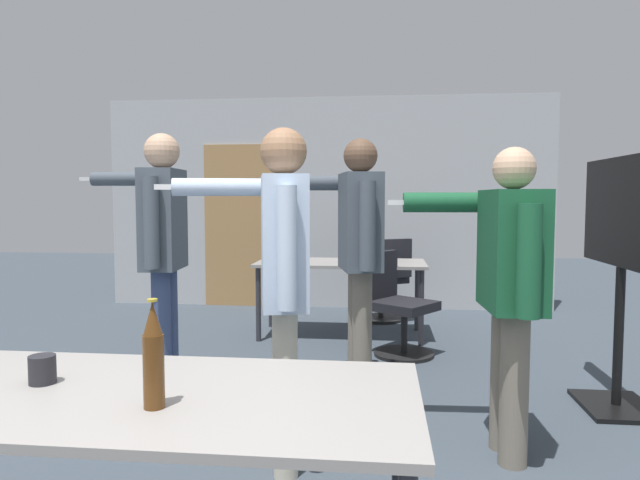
% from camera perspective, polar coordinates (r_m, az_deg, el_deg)
% --- Properties ---
extents(back_wall, '(5.56, 0.12, 2.62)m').
position_cam_1_polar(back_wall, '(7.17, 0.34, 3.64)').
color(back_wall, '#B2B5B7').
rests_on(back_wall, ground_plane).
extents(conference_table_near, '(1.86, 0.84, 0.74)m').
position_cam_1_polar(conference_table_near, '(2.04, -18.03, -15.90)').
color(conference_table_near, gray).
rests_on(conference_table_near, ground_plane).
extents(conference_table_far, '(1.66, 0.74, 0.74)m').
position_cam_1_polar(conference_table_far, '(5.68, 2.11, -2.93)').
color(conference_table_far, gray).
rests_on(conference_table_far, ground_plane).
extents(tv_screen, '(0.44, 1.25, 1.64)m').
position_cam_1_polar(tv_screen, '(4.13, 27.98, -0.81)').
color(tv_screen, black).
rests_on(tv_screen, ground_plane).
extents(person_near_casual, '(0.84, 0.62, 1.82)m').
position_cam_1_polar(person_near_casual, '(4.11, -15.59, 0.38)').
color(person_near_casual, '#3D4C75').
rests_on(person_near_casual, ground_plane).
extents(person_center_tall, '(0.90, 0.66, 1.79)m').
position_cam_1_polar(person_center_tall, '(4.04, 3.81, 0.04)').
color(person_center_tall, slate).
rests_on(person_center_tall, ground_plane).
extents(person_right_polo, '(0.79, 0.70, 1.64)m').
position_cam_1_polar(person_right_polo, '(3.13, 18.35, -3.33)').
color(person_right_polo, slate).
rests_on(person_right_polo, ground_plane).
extents(person_far_watching, '(0.85, 0.56, 1.72)m').
position_cam_1_polar(person_far_watching, '(2.83, -3.90, -2.34)').
color(person_far_watching, beige).
rests_on(person_far_watching, ground_plane).
extents(office_chair_side_rolled, '(0.65, 0.67, 0.93)m').
position_cam_1_polar(office_chair_side_rolled, '(6.41, 6.46, -4.22)').
color(office_chair_side_rolled, black).
rests_on(office_chair_side_rolled, ground_plane).
extents(office_chair_near_pushed, '(0.68, 0.67, 0.90)m').
position_cam_1_polar(office_chair_near_pushed, '(5.08, 7.73, -6.73)').
color(office_chair_near_pushed, black).
rests_on(office_chair_near_pushed, ground_plane).
extents(beer_bottle, '(0.06, 0.06, 0.33)m').
position_cam_1_polar(beer_bottle, '(1.81, -16.32, -11.16)').
color(beer_bottle, '#563314').
rests_on(beer_bottle, conference_table_near).
extents(drink_cup, '(0.09, 0.09, 0.10)m').
position_cam_1_polar(drink_cup, '(2.20, -26.01, -11.56)').
color(drink_cup, '#232328').
rests_on(drink_cup, conference_table_near).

